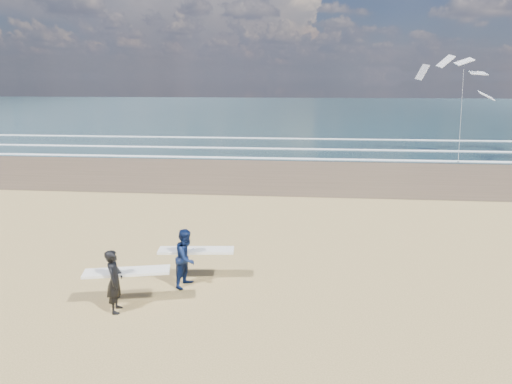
# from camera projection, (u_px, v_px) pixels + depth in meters

# --- Properties ---
(ocean) EXTENTS (220.00, 100.00, 0.02)m
(ocean) POSITION_uv_depth(u_px,v_px,m) (392.00, 111.00, 79.33)
(ocean) COLOR #172E33
(ocean) RESTS_ON ground
(foam_breakers) EXTENTS (220.00, 11.70, 0.05)m
(foam_breakers) POSITION_uv_depth(u_px,v_px,m) (497.00, 151.00, 36.96)
(foam_breakers) COLOR white
(foam_breakers) RESTS_ON ground
(surfer_near) EXTENTS (2.26, 1.19, 1.67)m
(surfer_near) POSITION_uv_depth(u_px,v_px,m) (117.00, 280.00, 11.63)
(surfer_near) COLOR black
(surfer_near) RESTS_ON ground
(surfer_far) EXTENTS (2.24, 1.22, 1.71)m
(surfer_far) POSITION_uv_depth(u_px,v_px,m) (187.00, 257.00, 13.05)
(surfer_far) COLOR #0A173D
(surfer_far) RESTS_ON ground
(kite_1) EXTENTS (6.12, 4.77, 8.16)m
(kite_1) POSITION_uv_depth(u_px,v_px,m) (462.00, 94.00, 33.41)
(kite_1) COLOR slate
(kite_1) RESTS_ON ground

